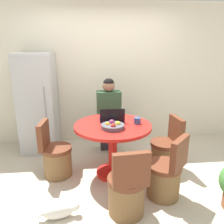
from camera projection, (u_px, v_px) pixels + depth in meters
name	position (u px, v px, depth m)	size (l,w,h in m)	color
ground_plane	(116.00, 183.00, 3.00)	(12.00, 12.00, 0.00)	beige
wall_back	(107.00, 75.00, 4.15)	(7.00, 0.06, 2.60)	silver
refrigerator	(38.00, 103.00, 3.80)	(0.60, 0.65, 1.71)	silver
dining_table	(113.00, 138.00, 3.05)	(1.07, 1.07, 0.77)	red
chair_near_right_corner	(165.00, 177.00, 2.65)	(0.49, 0.49, 0.81)	brown
chair_right_side	(165.00, 152.00, 3.29)	(0.43, 0.42, 0.81)	brown
chair_near_camera	(127.00, 192.00, 2.37)	(0.42, 0.43, 0.81)	brown
chair_left_side	(56.00, 158.00, 3.12)	(0.43, 0.42, 0.81)	brown
person_seated	(109.00, 113.00, 3.73)	(0.40, 0.37, 1.31)	#2D2D38
laptop	(112.00, 118.00, 3.13)	(0.35, 0.24, 0.20)	#141947
fruit_bowl	(113.00, 126.00, 2.84)	(0.31, 0.31, 0.10)	#4C4C56
coffee_cup	(137.00, 121.00, 3.02)	(0.09, 0.09, 0.09)	#2D4C84
cat	(60.00, 211.00, 2.35)	(0.45, 0.17, 0.16)	white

